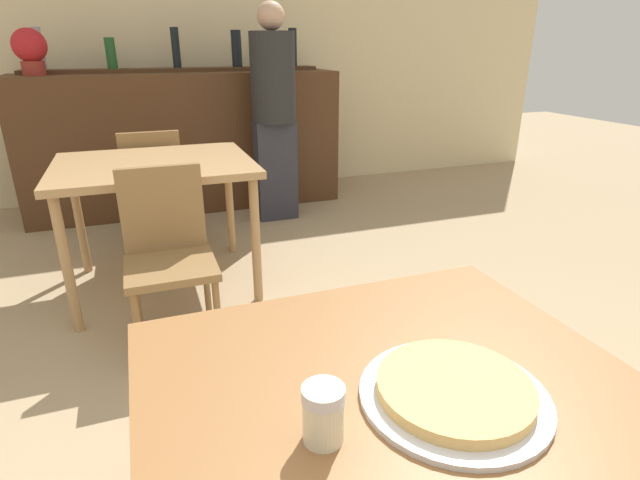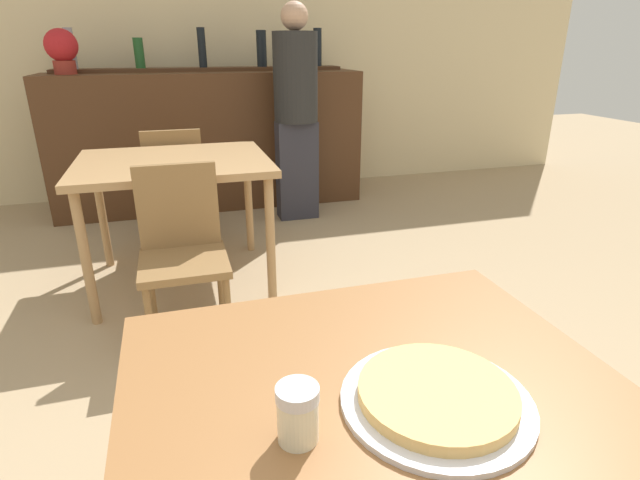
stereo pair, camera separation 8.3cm
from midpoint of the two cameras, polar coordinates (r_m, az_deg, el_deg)
name	(u,v)px [view 2 (the right image)]	position (r m, az deg, el deg)	size (l,w,h in m)	color
wall_back	(198,39)	(4.97, -13.25, 21.46)	(8.00, 0.05, 2.80)	beige
dining_table_near	(380,429)	(1.05, 9.29, -20.61)	(0.97, 0.87, 0.74)	brown
dining_table_far	(174,174)	(2.96, -15.54, 7.33)	(1.05, 0.88, 0.75)	#A87F51
bar_counter	(211,141)	(4.53, -11.87, 11.05)	(2.60, 0.56, 1.14)	#4C2D19
bar_back_shelf	(207,63)	(4.61, -12.28, 19.20)	(2.39, 0.24, 0.35)	#4C2D19
chair_far_side_front	(182,243)	(2.43, -14.57, -0.37)	(0.40, 0.40, 0.84)	olive
chair_far_side_back	(175,180)	(3.60, -15.59, 6.61)	(0.40, 0.40, 0.84)	olive
pizza_tray	(437,396)	(0.98, 15.67, -16.88)	(0.35, 0.35, 0.04)	silver
cheese_shaker	(298,413)	(0.86, 0.37, -19.25)	(0.07, 0.07, 0.10)	beige
person_standing	(296,108)	(4.02, -2.15, 14.85)	(0.34, 0.34, 1.65)	#2D2D38
potted_plant	(62,49)	(4.45, -26.93, 18.91)	(0.24, 0.24, 0.33)	maroon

